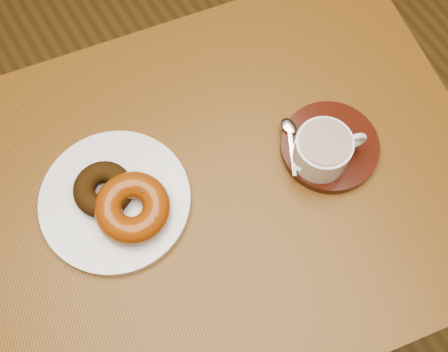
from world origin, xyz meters
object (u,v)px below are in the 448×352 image
donut_plate (115,201)px  saucer (330,147)px  cafe_table (214,212)px  coffee_cup (323,150)px

donut_plate → saucer: bearing=-16.6°
cafe_table → saucer: size_ratio=6.12×
saucer → coffee_cup: 0.05m
cafe_table → saucer: saucer is taller
donut_plate → saucer: 0.35m
cafe_table → coffee_cup: bearing=-7.3°
coffee_cup → cafe_table: bearing=178.0°
cafe_table → donut_plate: 0.21m
cafe_table → coffee_cup: 0.25m
donut_plate → saucer: saucer is taller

